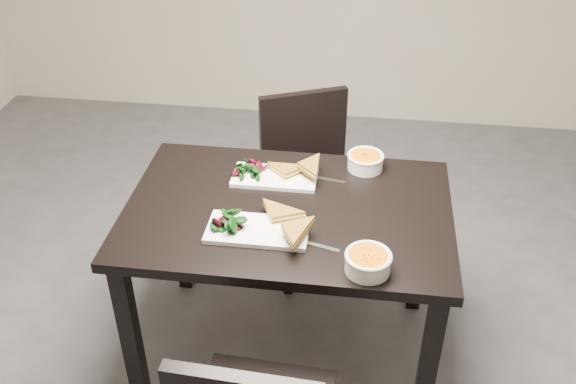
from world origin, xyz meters
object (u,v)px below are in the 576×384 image
object	(u,v)px
plate_near	(258,230)
plate_far	(275,177)
soup_bowl_near	(368,261)
table	(288,229)
chair_far	(310,173)
soup_bowl_far	(365,160)

from	to	relation	value
plate_near	plate_far	size ratio (longest dim) A/B	1.08
plate_far	soup_bowl_near	bearing A→B (deg)	-52.58
table	soup_bowl_near	world-z (taller)	soup_bowl_near
soup_bowl_near	plate_far	size ratio (longest dim) A/B	0.47
chair_far	soup_bowl_near	distance (m)	1.06
chair_far	plate_near	world-z (taller)	chair_far
plate_near	soup_bowl_far	world-z (taller)	soup_bowl_far
plate_near	chair_far	bearing A→B (deg)	83.05
chair_far	plate_near	xyz separation A→B (m)	(-0.10, -0.82, 0.27)
soup_bowl_far	table	bearing A→B (deg)	-131.12
table	chair_far	bearing A→B (deg)	88.66
table	soup_bowl_near	bearing A→B (deg)	-45.90
chair_far	plate_far	xyz separation A→B (m)	(-0.09, -0.48, 0.27)
plate_near	soup_bowl_far	distance (m)	0.59
chair_far	plate_near	distance (m)	0.87
table	soup_bowl_near	size ratio (longest dim) A/B	7.82
plate_near	soup_bowl_far	xyz separation A→B (m)	(0.36, 0.47, 0.03)
soup_bowl_near	soup_bowl_far	xyz separation A→B (m)	(-0.03, 0.62, -0.00)
chair_far	soup_bowl_far	world-z (taller)	chair_far
table	plate_near	world-z (taller)	plate_near
table	soup_bowl_far	world-z (taller)	soup_bowl_far
table	soup_bowl_far	distance (m)	0.43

